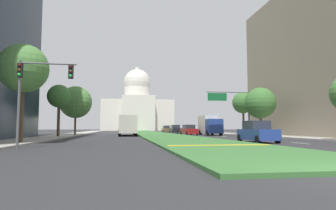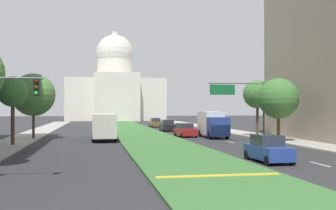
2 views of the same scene
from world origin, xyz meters
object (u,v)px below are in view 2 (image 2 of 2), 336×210
street_tree_left_far (34,95)px  city_bus (104,124)px  box_truck_delivery (213,124)px  sedan_lead_stopped (268,149)px  sedan_distant (168,126)px  overhead_guide_sign (243,98)px  street_tree_right_mid (278,99)px  sedan_midblock (185,130)px  street_tree_left_mid (13,92)px  sedan_far_horizon (155,123)px  street_tree_right_far (257,94)px  capitol_building (115,91)px

street_tree_left_far → city_bus: size_ratio=0.69×
box_truck_delivery → street_tree_left_far: bearing=177.2°
sedan_lead_stopped → sedan_distant: 37.65m
overhead_guide_sign → street_tree_right_mid: street_tree_right_mid is taller
overhead_guide_sign → sedan_distant: (-4.54, 21.01, -3.84)m
sedan_lead_stopped → sedan_midblock: size_ratio=0.98×
street_tree_left_mid → street_tree_left_far: size_ratio=0.87×
sedan_lead_stopped → sedan_midblock: 24.69m
street_tree_right_mid → sedan_far_horizon: size_ratio=1.49×
street_tree_right_mid → sedan_midblock: 13.25m
street_tree_left_far → sedan_far_horizon: size_ratio=1.67×
street_tree_right_far → sedan_midblock: (-8.78, 2.08, -4.53)m
street_tree_right_far → sedan_distant: (-8.72, 15.05, -4.49)m
street_tree_left_mid → street_tree_right_mid: street_tree_right_mid is taller
sedan_distant → box_truck_delivery: box_truck_delivery is taller
street_tree_left_mid → capitol_building: bearing=80.8°
street_tree_right_far → sedan_lead_stopped: bearing=-111.0°
sedan_midblock → box_truck_delivery: bearing=-37.7°
street_tree_right_mid → city_bus: 19.72m
street_tree_right_far → sedan_lead_stopped: size_ratio=1.68×
street_tree_right_far → sedan_lead_stopped: street_tree_right_far is taller
box_truck_delivery → city_bus: box_truck_delivery is taller
sedan_lead_stopped → city_bus: (-10.37, 22.00, 0.93)m
street_tree_right_mid → city_bus: size_ratio=0.62×
street_tree_left_mid → city_bus: bearing=38.8°
sedan_far_horizon → box_truck_delivery: size_ratio=0.71×
street_tree_right_far → sedan_lead_stopped: 24.62m
sedan_distant → sedan_far_horizon: size_ratio=0.99×
overhead_guide_sign → street_tree_right_far: street_tree_right_far is taller
capitol_building → street_tree_right_far: 79.66m
city_bus → sedan_far_horizon: bearing=70.6°
street_tree_right_far → box_truck_delivery: (-5.87, -0.16, -3.66)m
capitol_building → street_tree_left_mid: size_ratio=4.39×
sedan_midblock → box_truck_delivery: 3.78m
sedan_distant → box_truck_delivery: size_ratio=0.71×
sedan_lead_stopped → street_tree_left_far: bearing=128.0°
sedan_far_horizon → city_bus: bearing=-109.4°
sedan_far_horizon → city_bus: 31.53m
overhead_guide_sign → street_tree_right_far: 7.31m
capitol_building → street_tree_right_far: (13.85, -78.36, -3.74)m
capitol_building → sedan_far_horizon: size_ratio=6.37×
capitol_building → street_tree_left_far: capitol_building is taller
box_truck_delivery → city_bus: size_ratio=0.58×
street_tree_right_far → sedan_midblock: bearing=166.7°
street_tree_left_mid → box_truck_delivery: (21.82, 7.40, -3.43)m
capitol_building → sedan_midblock: capitol_building is taller
city_bus → overhead_guide_sign: bearing=-19.8°
street_tree_left_far → sedan_midblock: bearing=3.8°
overhead_guide_sign → box_truck_delivery: overhead_guide_sign is taller
street_tree_left_mid → sedan_far_horizon: bearing=62.5°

